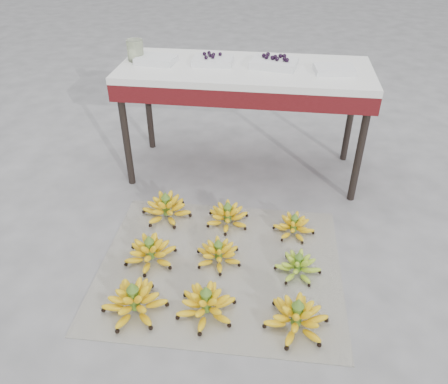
# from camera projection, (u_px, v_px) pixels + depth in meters

# --- Properties ---
(ground) EXTENTS (60.00, 60.00, 0.00)m
(ground) POSITION_uv_depth(u_px,v_px,m) (210.00, 266.00, 2.30)
(ground) COLOR slate
(ground) RESTS_ON ground
(newspaper_mat) EXTENTS (1.27, 1.07, 0.01)m
(newspaper_mat) POSITION_uv_depth(u_px,v_px,m) (220.00, 266.00, 2.29)
(newspaper_mat) COLOR silver
(newspaper_mat) RESTS_ON ground
(bunch_front_left) EXTENTS (0.32, 0.32, 0.18)m
(bunch_front_left) POSITION_uv_depth(u_px,v_px,m) (134.00, 301.00, 2.01)
(bunch_front_left) COLOR yellow
(bunch_front_left) RESTS_ON newspaper_mat
(bunch_front_center) EXTENTS (0.32, 0.32, 0.17)m
(bunch_front_center) POSITION_uv_depth(u_px,v_px,m) (206.00, 304.00, 2.00)
(bunch_front_center) COLOR yellow
(bunch_front_center) RESTS_ON newspaper_mat
(bunch_front_right) EXTENTS (0.31, 0.31, 0.18)m
(bunch_front_right) POSITION_uv_depth(u_px,v_px,m) (296.00, 317.00, 1.94)
(bunch_front_right) COLOR yellow
(bunch_front_right) RESTS_ON newspaper_mat
(bunch_mid_left) EXTENTS (0.31, 0.31, 0.17)m
(bunch_mid_left) POSITION_uv_depth(u_px,v_px,m) (150.00, 252.00, 2.30)
(bunch_mid_left) COLOR yellow
(bunch_mid_left) RESTS_ON newspaper_mat
(bunch_mid_center) EXTENTS (0.30, 0.30, 0.15)m
(bunch_mid_center) POSITION_uv_depth(u_px,v_px,m) (218.00, 253.00, 2.29)
(bunch_mid_center) COLOR yellow
(bunch_mid_center) RESTS_ON newspaper_mat
(bunch_mid_right) EXTENTS (0.27, 0.27, 0.14)m
(bunch_mid_right) POSITION_uv_depth(u_px,v_px,m) (298.00, 266.00, 2.22)
(bunch_mid_right) COLOR #85BC3B
(bunch_mid_right) RESTS_ON newspaper_mat
(bunch_back_left) EXTENTS (0.35, 0.35, 0.18)m
(bunch_back_left) POSITION_uv_depth(u_px,v_px,m) (166.00, 208.00, 2.61)
(bunch_back_left) COLOR yellow
(bunch_back_left) RESTS_ON newspaper_mat
(bunch_back_center) EXTENTS (0.29, 0.29, 0.16)m
(bunch_back_center) POSITION_uv_depth(u_px,v_px,m) (228.00, 216.00, 2.56)
(bunch_back_center) COLOR yellow
(bunch_back_center) RESTS_ON newspaper_mat
(bunch_back_right) EXTENTS (0.25, 0.25, 0.14)m
(bunch_back_right) POSITION_uv_depth(u_px,v_px,m) (294.00, 226.00, 2.49)
(bunch_back_right) COLOR yellow
(bunch_back_right) RESTS_ON newspaper_mat
(vendor_table) EXTENTS (1.55, 0.62, 0.75)m
(vendor_table) POSITION_uv_depth(u_px,v_px,m) (245.00, 80.00, 2.73)
(vendor_table) COLOR black
(vendor_table) RESTS_ON ground
(tray_far_left) EXTENTS (0.26, 0.20, 0.04)m
(tray_far_left) POSITION_uv_depth(u_px,v_px,m) (156.00, 60.00, 2.73)
(tray_far_left) COLOR silver
(tray_far_left) RESTS_ON vendor_table
(tray_left) EXTENTS (0.25, 0.18, 0.06)m
(tray_left) POSITION_uv_depth(u_px,v_px,m) (213.00, 60.00, 2.71)
(tray_left) COLOR silver
(tray_left) RESTS_ON vendor_table
(tray_right) EXTENTS (0.30, 0.24, 0.07)m
(tray_right) POSITION_uv_depth(u_px,v_px,m) (274.00, 63.00, 2.66)
(tray_right) COLOR silver
(tray_right) RESTS_ON vendor_table
(tray_far_right) EXTENTS (0.25, 0.19, 0.04)m
(tray_far_right) POSITION_uv_depth(u_px,v_px,m) (334.00, 69.00, 2.58)
(tray_far_right) COLOR silver
(tray_far_right) RESTS_ON vendor_table
(glass_jar) EXTENTS (0.13, 0.13, 0.13)m
(glass_jar) POSITION_uv_depth(u_px,v_px,m) (135.00, 50.00, 2.74)
(glass_jar) COLOR beige
(glass_jar) RESTS_ON vendor_table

